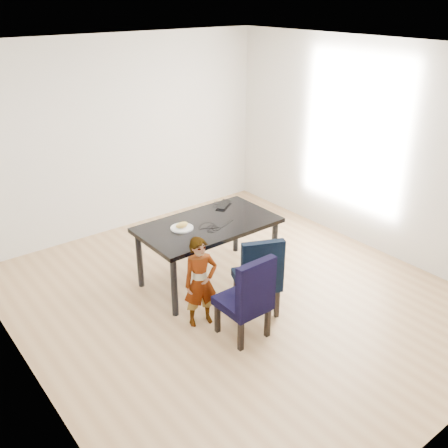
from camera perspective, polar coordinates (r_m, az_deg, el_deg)
floor at (r=5.78m, az=1.23°, el=-8.37°), size 4.50×5.00×0.01m
ceiling at (r=4.84m, az=1.54°, el=19.46°), size 4.50×5.00×0.01m
wall_back at (r=7.17m, az=-11.57°, el=9.83°), size 4.50×0.01×2.70m
wall_left at (r=4.22m, az=-23.09°, el=-2.76°), size 0.01×5.00×2.70m
wall_right at (r=6.74m, az=16.56°, el=8.32°), size 0.01×5.00×2.70m
dining_table at (r=5.92m, az=-1.79°, el=-3.19°), size 1.60×0.90×0.75m
chair_left at (r=4.96m, az=2.16°, el=-8.17°), size 0.44×0.46×0.92m
chair_right at (r=5.34m, az=3.75°, el=-5.58°), size 0.59×0.60×0.92m
child at (r=5.11m, az=-2.70°, el=-6.64°), size 0.41×0.32×0.99m
plate at (r=5.64m, az=-4.83°, el=-0.45°), size 0.33×0.33×0.01m
sandwich at (r=5.62m, az=-4.84°, el=-0.10°), size 0.17×0.13×0.06m
laptop at (r=6.24m, az=-0.43°, el=2.29°), size 0.36×0.32×0.02m
cable_tangle at (r=5.59m, az=-1.12°, el=-0.63°), size 0.19×0.19×0.01m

